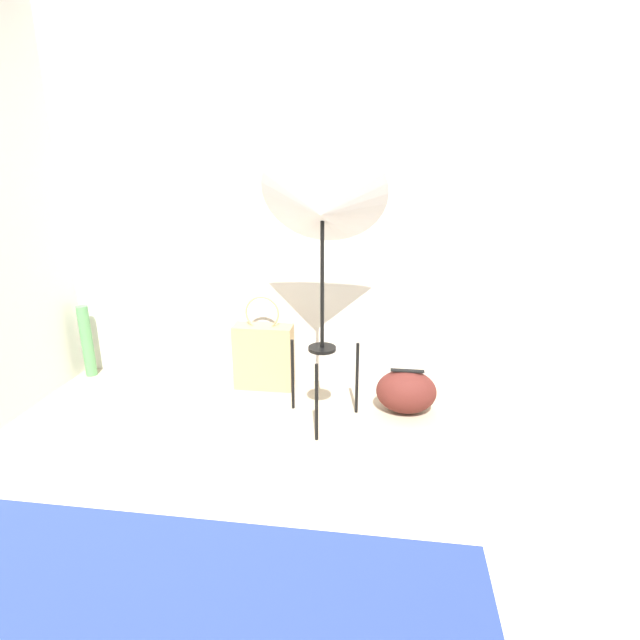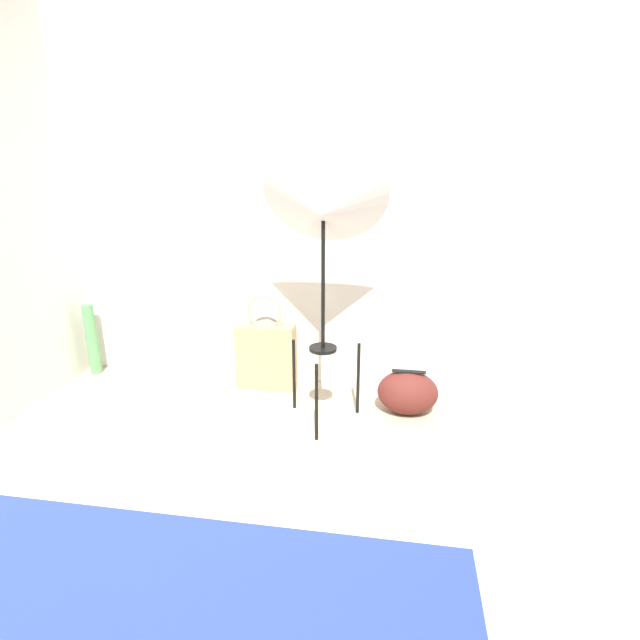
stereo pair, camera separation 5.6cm
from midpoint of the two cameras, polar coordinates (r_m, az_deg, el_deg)
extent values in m
cube|color=silver|center=(3.29, -2.98, 14.39)|extent=(8.00, 0.05, 2.60)
cube|color=#283DAD|center=(1.50, -16.59, -26.82)|extent=(1.60, 0.45, 0.04)
cylinder|color=black|center=(2.78, 0.19, -9.44)|extent=(0.02, 0.02, 0.46)
cylinder|color=black|center=(3.11, -2.47, -6.24)|extent=(0.02, 0.02, 0.46)
cylinder|color=black|center=(3.07, 4.91, -6.71)|extent=(0.02, 0.02, 0.46)
cylinder|color=black|center=(2.89, 0.90, -3.29)|extent=(0.16, 0.16, 0.02)
cylinder|color=black|center=(2.76, 0.94, 4.65)|extent=(0.02, 0.02, 0.82)
cone|color=silver|center=(2.70, 0.99, 13.15)|extent=(0.69, 0.53, 0.68)
cube|color=tan|center=(3.42, -5.70, -4.15)|extent=(0.40, 0.15, 0.44)
torus|color=tan|center=(3.31, -5.87, 0.84)|extent=(0.23, 0.01, 0.23)
ellipsoid|color=#5B231E|center=(3.15, 10.49, -8.14)|extent=(0.37, 0.27, 0.27)
cube|color=black|center=(3.09, 10.64, -5.81)|extent=(0.20, 0.04, 0.01)
cylinder|color=#56995B|center=(3.95, -24.24, -2.04)|extent=(0.08, 0.08, 0.52)
camera|label=1|loc=(0.03, -89.38, 0.20)|focal=28.00mm
camera|label=2|loc=(0.03, 90.62, -0.20)|focal=28.00mm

